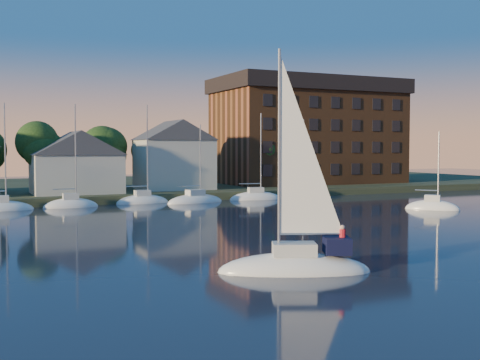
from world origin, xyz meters
TOP-DOWN VIEW (x-y plane):
  - ground at (0.00, 0.00)m, footprint 260.00×260.00m
  - shoreline_land at (0.00, 75.00)m, footprint 160.00×50.00m
  - wooden_dock at (0.00, 52.00)m, footprint 120.00×3.00m
  - clubhouse_centre at (-6.00, 57.00)m, footprint 11.55×8.40m
  - clubhouse_east at (8.00, 59.00)m, footprint 10.50×8.40m
  - condo_block at (34.00, 64.95)m, footprint 31.00×17.00m
  - tree_line at (2.00, 63.00)m, footprint 93.40×5.40m
  - moored_fleet at (-8.00, 49.00)m, footprint 71.50×2.40m
  - hero_sailboat at (-2.86, 5.95)m, footprint 8.90×5.93m
  - drifting_sailboat_right at (28.07, 28.82)m, footprint 5.49×5.71m

SIDE VIEW (x-z plane):
  - ground at x=0.00m, z-range 0.00..0.00m
  - shoreline_land at x=0.00m, z-range -1.00..1.00m
  - wooden_dock at x=0.00m, z-range -0.50..0.50m
  - drifting_sailboat_right at x=28.07m, z-range -4.80..4.99m
  - moored_fleet at x=-8.00m, z-range -5.93..6.12m
  - hero_sailboat at x=-2.86m, z-range -6.13..7.27m
  - clubhouse_centre at x=-6.00m, z-range 1.09..9.17m
  - clubhouse_east at x=8.00m, z-range 1.10..10.90m
  - tree_line at x=2.00m, z-range 2.73..11.63m
  - condo_block at x=34.00m, z-range 1.09..18.49m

